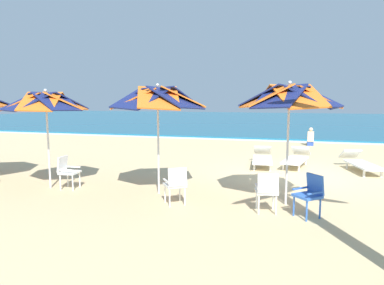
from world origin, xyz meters
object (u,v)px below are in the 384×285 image
object	(u,v)px
sun_lounger_1	(296,158)
plastic_chair_2	(176,183)
plastic_chair_1	(310,193)
beach_umbrella_1	(158,99)
plastic_chair_0	(267,190)
sun_lounger_2	(262,158)
beach_umbrella_2	(46,102)
sun_lounger_0	(361,163)
plastic_chair_3	(67,170)
beach_umbrella_0	(289,98)
beachgoer_seated	(310,140)

from	to	relation	value
sun_lounger_1	plastic_chair_2	bearing A→B (deg)	-117.06
plastic_chair_1	beach_umbrella_1	distance (m)	4.06
plastic_chair_0	sun_lounger_1	size ratio (longest dim) A/B	0.39
sun_lounger_2	plastic_chair_0	bearing A→B (deg)	-85.07
beach_umbrella_2	sun_lounger_0	xyz separation A→B (m)	(8.38, 4.51, -1.98)
plastic_chair_0	plastic_chair_2	world-z (taller)	same
beach_umbrella_2	sun_lounger_0	bearing A→B (deg)	28.29
beach_umbrella_2	sun_lounger_1	bearing A→B (deg)	37.02
plastic_chair_2	sun_lounger_0	xyz separation A→B (m)	(4.71, 5.00, -0.22)
sun_lounger_0	sun_lounger_1	xyz separation A→B (m)	(-2.00, 0.30, 0.00)
plastic_chair_0	sun_lounger_2	distance (m)	5.10
plastic_chair_3	sun_lounger_2	world-z (taller)	plastic_chair_3
plastic_chair_0	sun_lounger_2	world-z (taller)	plastic_chair_0
beach_umbrella_0	beach_umbrella_2	bearing A→B (deg)	-178.31
plastic_chair_1	sun_lounger_2	size ratio (longest dim) A/B	0.40
plastic_chair_3	sun_lounger_0	world-z (taller)	plastic_chair_3
plastic_chair_2	sun_lounger_1	size ratio (longest dim) A/B	0.39
beach_umbrella_0	beach_umbrella_2	world-z (taller)	beach_umbrella_0
sun_lounger_0	sun_lounger_2	xyz separation A→B (m)	(-3.16, 0.06, 0.00)
sun_lounger_1	sun_lounger_2	bearing A→B (deg)	-168.43
beach_umbrella_0	plastic_chair_1	xyz separation A→B (m)	(0.46, -0.69, -1.88)
plastic_chair_0	beachgoer_seated	size ratio (longest dim) A/B	0.94
beachgoer_seated	plastic_chair_2	bearing A→B (deg)	-107.57
plastic_chair_1	beach_umbrella_2	bearing A→B (deg)	175.46
beach_umbrella_2	plastic_chair_3	distance (m)	1.84
beach_umbrella_0	sun_lounger_1	xyz separation A→B (m)	(0.33, 4.63, -2.10)
beach_umbrella_0	sun_lounger_2	xyz separation A→B (m)	(-0.82, 4.39, -2.10)
plastic_chair_2	sun_lounger_1	distance (m)	5.95
plastic_chair_3	beachgoer_seated	distance (m)	12.52
beach_umbrella_2	sun_lounger_2	xyz separation A→B (m)	(5.22, 4.57, -1.98)
beach_umbrella_0	sun_lounger_2	size ratio (longest dim) A/B	1.26
plastic_chair_1	beachgoer_seated	distance (m)	11.18
plastic_chair_1	plastic_chair_0	bearing A→B (deg)	179.12
plastic_chair_1	sun_lounger_2	bearing A→B (deg)	104.12
plastic_chair_2	sun_lounger_2	xyz separation A→B (m)	(1.55, 5.06, -0.22)
beach_umbrella_0	sun_lounger_2	world-z (taller)	beach_umbrella_0
plastic_chair_3	beachgoer_seated	xyz separation A→B (m)	(6.70, 10.58, -0.20)
beach_umbrella_0	plastic_chair_2	world-z (taller)	beach_umbrella_0
plastic_chair_2	sun_lounger_2	world-z (taller)	plastic_chair_2
sun_lounger_2	plastic_chair_3	bearing A→B (deg)	-136.33
sun_lounger_0	plastic_chair_2	bearing A→B (deg)	-133.30
plastic_chair_2	sun_lounger_1	world-z (taller)	plastic_chair_2
plastic_chair_3	sun_lounger_1	world-z (taller)	plastic_chair_3
plastic_chair_0	plastic_chair_3	world-z (taller)	same
beach_umbrella_0	plastic_chair_2	bearing A→B (deg)	-164.30
plastic_chair_0	plastic_chair_3	xyz separation A→B (m)	(-5.16, 0.56, 0.00)
plastic_chair_1	sun_lounger_1	world-z (taller)	plastic_chair_1
beachgoer_seated	sun_lounger_2	bearing A→B (deg)	-108.00
plastic_chair_1	beach_umbrella_2	xyz separation A→B (m)	(-6.50, 0.52, 1.77)
plastic_chair_1	beachgoer_seated	xyz separation A→B (m)	(0.69, 11.15, -0.20)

